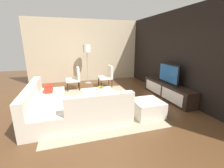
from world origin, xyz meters
TOP-DOWN VIEW (x-y plane):
  - ground_plane at (0.00, 0.00)m, footprint 14.00×14.00m
  - feature_wall_back at (0.00, 2.70)m, footprint 6.40×0.12m
  - side_wall_left at (-3.20, 0.20)m, footprint 0.12×5.20m
  - area_rug at (-0.10, 0.00)m, footprint 3.44×2.74m
  - media_console at (-0.00, 2.40)m, footprint 2.22×0.45m
  - television at (0.00, 2.40)m, footprint 0.98×0.06m
  - sectional_couch at (0.49, -0.88)m, footprint 2.27×2.30m
  - coffee_table at (-0.10, 0.10)m, footprint 1.03×0.94m
  - accent_chair_near at (-1.85, -0.46)m, footprint 0.55×0.52m
  - floor_lamp at (-2.62, 0.14)m, footprint 0.33×0.33m
  - ottoman at (0.96, 1.11)m, footprint 0.70×0.70m
  - fruit_bowl at (-0.28, 0.20)m, footprint 0.28×0.28m
  - accent_chair_far at (-1.88, 0.84)m, footprint 0.55×0.53m

SIDE VIEW (x-z plane):
  - ground_plane at x=0.00m, z-range 0.00..0.00m
  - area_rug at x=-0.10m, z-range 0.00..0.01m
  - ottoman at x=0.96m, z-range 0.00..0.40m
  - coffee_table at x=-0.10m, z-range 0.01..0.39m
  - media_console at x=0.00m, z-range 0.00..0.50m
  - sectional_couch at x=0.49m, z-range -0.12..0.67m
  - fruit_bowl at x=-0.28m, z-range 0.36..0.50m
  - accent_chair_far at x=-1.88m, z-range 0.05..0.92m
  - accent_chair_near at x=-1.85m, z-range 0.05..0.92m
  - television at x=0.00m, z-range 0.50..1.15m
  - feature_wall_back at x=0.00m, z-range 0.00..2.80m
  - side_wall_left at x=-3.20m, z-range 0.00..2.80m
  - floor_lamp at x=-2.62m, z-range 0.59..2.30m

